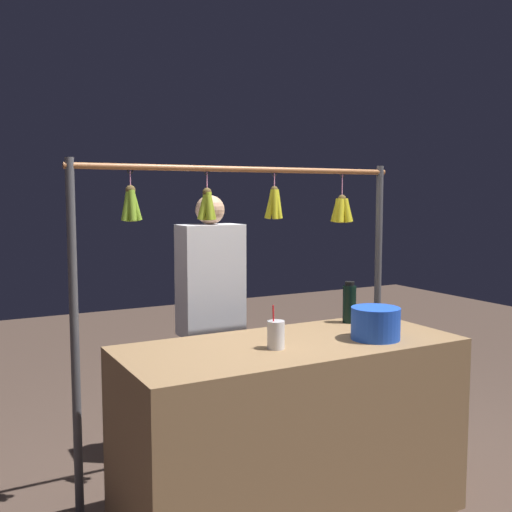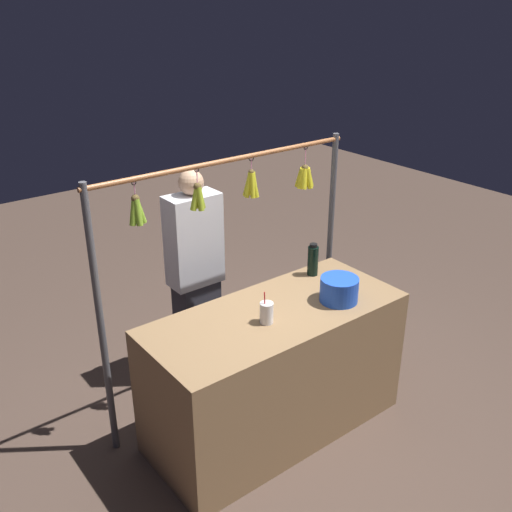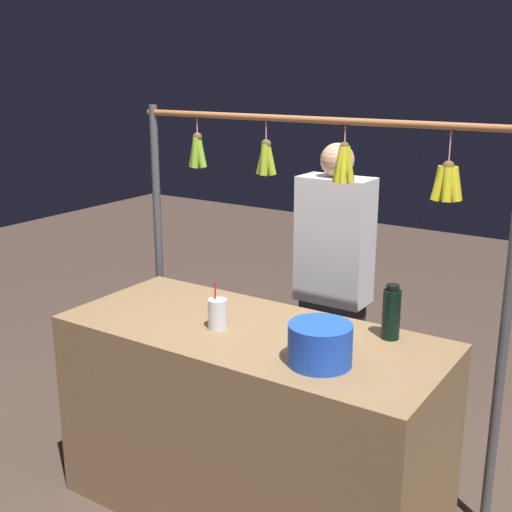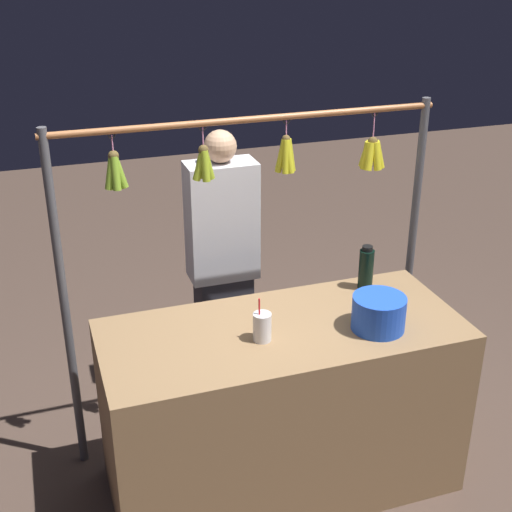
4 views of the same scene
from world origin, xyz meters
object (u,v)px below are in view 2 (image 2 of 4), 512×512
vendor_person (196,278)px  water_bottle (313,260)px  blue_bucket (339,290)px  drink_cup (266,313)px

vendor_person → water_bottle: bearing=132.9°
blue_bucket → vendor_person: vendor_person is taller
blue_bucket → drink_cup: 0.55m
blue_bucket → vendor_person: size_ratio=0.15×
water_bottle → drink_cup: (0.68, 0.31, -0.05)m
blue_bucket → drink_cup: size_ratio=1.18×
water_bottle → vendor_person: size_ratio=0.14×
drink_cup → vendor_person: bearing=-95.2°
water_bottle → blue_bucket: bearing=71.6°
water_bottle → drink_cup: water_bottle is taller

